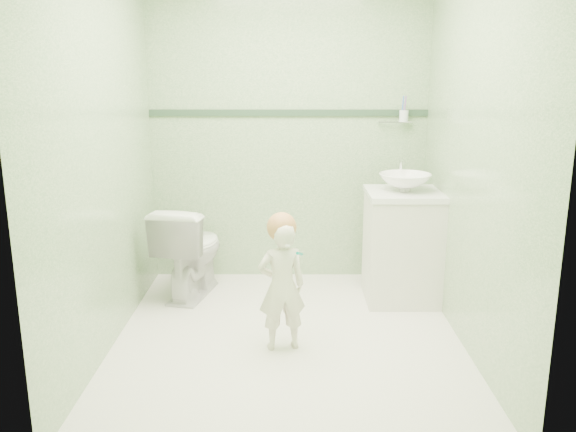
{
  "coord_description": "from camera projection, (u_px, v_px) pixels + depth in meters",
  "views": [
    {
      "loc": [
        0.01,
        -3.53,
        1.69
      ],
      "look_at": [
        0.0,
        0.15,
        0.78
      ],
      "focal_mm": 37.31,
      "sensor_mm": 36.0,
      "label": 1
    }
  ],
  "objects": [
    {
      "name": "ground",
      "position": [
        288.0,
        340.0,
        3.83
      ],
      "size": [
        2.5,
        2.5,
        0.0
      ],
      "primitive_type": "plane",
      "color": "silver",
      "rests_on": "ground"
    },
    {
      "name": "room_shell",
      "position": [
        288.0,
        153.0,
        3.54
      ],
      "size": [
        2.5,
        2.54,
        2.4
      ],
      "color": "#81AC7A",
      "rests_on": "ground"
    },
    {
      "name": "trim_stripe",
      "position": [
        288.0,
        113.0,
        4.71
      ],
      "size": [
        2.2,
        0.02,
        0.05
      ],
      "primitive_type": "cube",
      "color": "#2B4431",
      "rests_on": "room_shell"
    },
    {
      "name": "vanity",
      "position": [
        402.0,
        248.0,
        4.41
      ],
      "size": [
        0.52,
        0.5,
        0.8
      ],
      "primitive_type": "cube",
      "color": "silver",
      "rests_on": "ground"
    },
    {
      "name": "counter",
      "position": [
        404.0,
        194.0,
        4.31
      ],
      "size": [
        0.54,
        0.52,
        0.04
      ],
      "primitive_type": "cube",
      "color": "white",
      "rests_on": "vanity"
    },
    {
      "name": "basin",
      "position": [
        405.0,
        182.0,
        4.29
      ],
      "size": [
        0.37,
        0.37,
        0.13
      ],
      "primitive_type": "imported",
      "color": "white",
      "rests_on": "counter"
    },
    {
      "name": "faucet",
      "position": [
        401.0,
        167.0,
        4.46
      ],
      "size": [
        0.03,
        0.13,
        0.18
      ],
      "color": "silver",
      "rests_on": "counter"
    },
    {
      "name": "cup_holder",
      "position": [
        403.0,
        116.0,
        4.66
      ],
      "size": [
        0.26,
        0.07,
        0.21
      ],
      "color": "silver",
      "rests_on": "room_shell"
    },
    {
      "name": "toilet",
      "position": [
        191.0,
        250.0,
        4.53
      ],
      "size": [
        0.54,
        0.76,
        0.71
      ],
      "primitive_type": "imported",
      "rotation": [
        0.0,
        0.0,
        2.92
      ],
      "color": "white",
      "rests_on": "ground"
    },
    {
      "name": "toddler",
      "position": [
        282.0,
        286.0,
        3.63
      ],
      "size": [
        0.33,
        0.25,
        0.8
      ],
      "primitive_type": "imported",
      "rotation": [
        0.0,
        0.0,
        3.36
      ],
      "color": "silver",
      "rests_on": "ground"
    },
    {
      "name": "hair_cap",
      "position": [
        282.0,
        227.0,
        3.57
      ],
      "size": [
        0.18,
        0.18,
        0.18
      ],
      "primitive_type": "sphere",
      "color": "#BD7E47",
      "rests_on": "toddler"
    },
    {
      "name": "teal_toothbrush",
      "position": [
        298.0,
        253.0,
        3.47
      ],
      "size": [
        0.11,
        0.14,
        0.08
      ],
      "color": "#008276",
      "rests_on": "toddler"
    }
  ]
}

